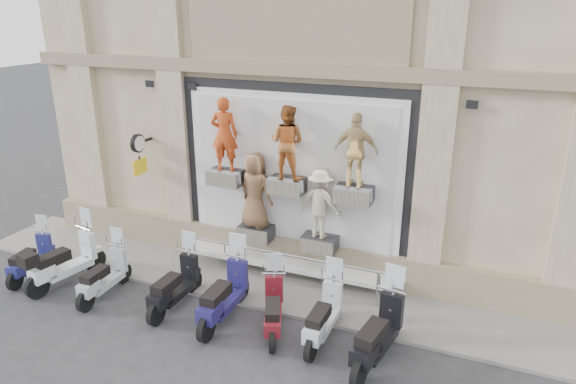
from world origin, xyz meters
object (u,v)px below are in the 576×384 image
(scooter_c, at_px, (103,267))
(scooter_h, at_px, (379,322))
(scooter_a, at_px, (30,251))
(scooter_f, at_px, (273,300))
(clock_sign_bracket, at_px, (139,149))
(scooter_e, at_px, (223,284))
(scooter_g, at_px, (323,306))
(guard_rail, at_px, (277,270))
(scooter_b, at_px, (64,251))
(scooter_d, at_px, (174,276))

(scooter_c, height_order, scooter_h, scooter_h)
(scooter_a, relative_size, scooter_f, 0.96)
(clock_sign_bracket, relative_size, scooter_f, 0.58)
(scooter_a, bearing_deg, scooter_e, -8.13)
(scooter_g, bearing_deg, scooter_f, -173.31)
(guard_rail, relative_size, scooter_c, 2.87)
(scooter_b, bearing_deg, scooter_d, 13.63)
(scooter_e, distance_m, scooter_g, 2.09)
(scooter_e, relative_size, scooter_h, 1.00)
(guard_rail, height_order, scooter_a, scooter_a)
(scooter_b, height_order, scooter_f, scooter_b)
(scooter_e, bearing_deg, scooter_h, -2.91)
(scooter_c, height_order, scooter_e, scooter_e)
(guard_rail, xyz_separation_m, clock_sign_bracket, (-3.90, 0.47, 2.34))
(scooter_b, relative_size, scooter_f, 1.17)
(scooter_d, xyz_separation_m, scooter_g, (3.28, 0.10, -0.02))
(scooter_b, xyz_separation_m, scooter_f, (5.20, 0.09, -0.12))
(scooter_d, height_order, scooter_g, scooter_d)
(scooter_d, height_order, scooter_h, scooter_h)
(guard_rail, distance_m, scooter_d, 2.32)
(scooter_e, bearing_deg, scooter_a, -179.13)
(clock_sign_bracket, relative_size, scooter_h, 0.50)
(scooter_a, relative_size, scooter_c, 0.96)
(scooter_c, height_order, scooter_f, same)
(guard_rail, height_order, scooter_g, scooter_g)
(scooter_a, bearing_deg, guard_rail, 7.13)
(scooter_b, bearing_deg, scooter_f, 12.84)
(guard_rail, xyz_separation_m, scooter_h, (2.69, -1.69, 0.37))
(scooter_d, height_order, scooter_e, scooter_e)
(clock_sign_bracket, bearing_deg, guard_rail, -6.84)
(scooter_h, bearing_deg, scooter_c, -169.44)
(scooter_g, relative_size, scooter_h, 0.89)
(scooter_d, bearing_deg, scooter_f, 1.31)
(scooter_g, bearing_deg, scooter_b, -177.49)
(scooter_c, distance_m, scooter_e, 2.93)
(scooter_h, bearing_deg, scooter_d, -171.83)
(clock_sign_bracket, bearing_deg, scooter_d, -42.48)
(scooter_a, height_order, scooter_g, scooter_g)
(guard_rail, height_order, scooter_h, scooter_h)
(scooter_b, height_order, scooter_e, scooter_b)
(scooter_g, bearing_deg, clock_sign_bracket, 161.53)
(guard_rail, height_order, scooter_d, scooter_d)
(guard_rail, relative_size, scooter_a, 2.99)
(scooter_g, bearing_deg, scooter_d, -177.47)
(guard_rail, height_order, scooter_f, scooter_f)
(clock_sign_bracket, bearing_deg, scooter_a, -128.83)
(clock_sign_bracket, height_order, scooter_d, clock_sign_bracket)
(scooter_d, distance_m, scooter_h, 4.40)
(scooter_c, xyz_separation_m, scooter_f, (4.01, 0.20, -0.00))
(scooter_e, bearing_deg, clock_sign_bracket, 148.54)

